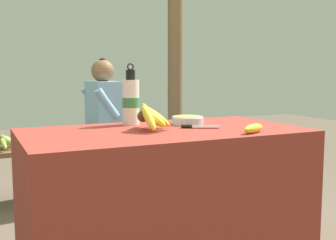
{
  "coord_description": "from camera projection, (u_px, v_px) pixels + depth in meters",
  "views": [
    {
      "loc": [
        -0.86,
        -1.87,
        1.04
      ],
      "look_at": [
        0.04,
        0.05,
        0.79
      ],
      "focal_mm": 45.0,
      "sensor_mm": 36.0,
      "label": 1
    }
  ],
  "objects": [
    {
      "name": "banana_bunch_ripe",
      "position": [
        150.0,
        116.0,
        2.05
      ],
      "size": [
        0.19,
        0.29,
        0.15
      ],
      "color": "#4C381E",
      "rests_on": "market_counter"
    },
    {
      "name": "wooden_bench",
      "position": [
        65.0,
        154.0,
        3.33
      ],
      "size": [
        1.67,
        0.32,
        0.46
      ],
      "color": "brown",
      "rests_on": "ground_plane"
    },
    {
      "name": "banana_bunch_green",
      "position": [
        6.0,
        141.0,
        3.14
      ],
      "size": [
        0.16,
        0.27,
        0.12
      ],
      "color": "#4C381E",
      "rests_on": "wooden_bench"
    },
    {
      "name": "knife",
      "position": [
        194.0,
        126.0,
        2.12
      ],
      "size": [
        0.18,
        0.11,
        0.02
      ],
      "rotation": [
        0.0,
        0.0,
        -0.46
      ],
      "color": "#BCBCC1",
      "rests_on": "market_counter"
    },
    {
      "name": "market_counter",
      "position": [
        165.0,
        203.0,
        2.12
      ],
      "size": [
        1.38,
        0.73,
        0.75
      ],
      "color": "maroon",
      "rests_on": "ground_plane"
    },
    {
      "name": "seated_vendor",
      "position": [
        98.0,
        118.0,
        3.38
      ],
      "size": [
        0.42,
        0.4,
        1.14
      ],
      "rotation": [
        0.0,
        0.0,
        3.21
      ],
      "color": "#232328",
      "rests_on": "ground_plane"
    },
    {
      "name": "serving_bowl",
      "position": [
        188.0,
        120.0,
        2.27
      ],
      "size": [
        0.17,
        0.17,
        0.05
      ],
      "color": "silver",
      "rests_on": "market_counter"
    },
    {
      "name": "support_post_far",
      "position": [
        175.0,
        51.0,
        4.06
      ],
      "size": [
        0.14,
        0.14,
        2.45
      ],
      "color": "brown",
      "rests_on": "ground_plane"
    },
    {
      "name": "loose_banana_front",
      "position": [
        254.0,
        128.0,
        1.96
      ],
      "size": [
        0.17,
        0.11,
        0.04
      ],
      "rotation": [
        0.0,
        0.0,
        0.46
      ],
      "color": "yellow",
      "rests_on": "market_counter"
    },
    {
      "name": "water_bottle",
      "position": [
        131.0,
        101.0,
        2.25
      ],
      "size": [
        0.09,
        0.09,
        0.33
      ],
      "color": "white",
      "rests_on": "market_counter"
    }
  ]
}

